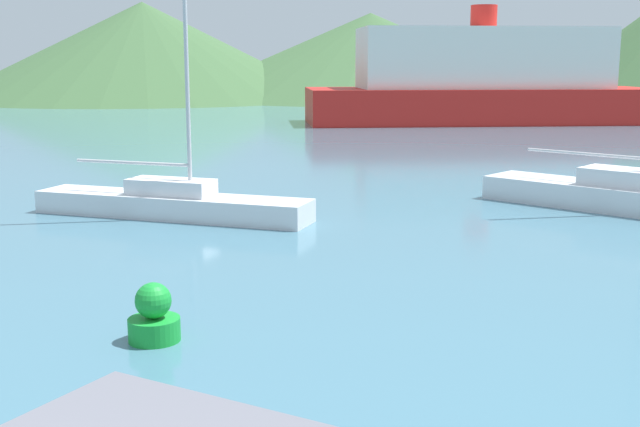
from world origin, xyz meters
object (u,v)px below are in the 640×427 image
object	(u,v)px
ferry_distant	(481,81)
sailboat_inner	(172,201)
buoy_marker	(154,317)
sailboat_middle	(626,195)

from	to	relation	value
ferry_distant	sailboat_inner	bearing A→B (deg)	-119.04
buoy_marker	ferry_distant	bearing A→B (deg)	82.58
sailboat_inner	sailboat_middle	xyz separation A→B (m)	(13.39, 3.26, 0.02)
sailboat_inner	ferry_distant	size ratio (longest dim) A/B	0.40
buoy_marker	sailboat_inner	bearing A→B (deg)	108.58
sailboat_inner	ferry_distant	xyz separation A→B (m)	(9.82, 38.85, 2.56)
sailboat_middle	buoy_marker	size ratio (longest dim) A/B	9.82
sailboat_inner	ferry_distant	distance (m)	40.16
sailboat_inner	buoy_marker	bearing A→B (deg)	-62.35
sailboat_middle	ferry_distant	xyz separation A→B (m)	(-3.57, 35.59, 2.54)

